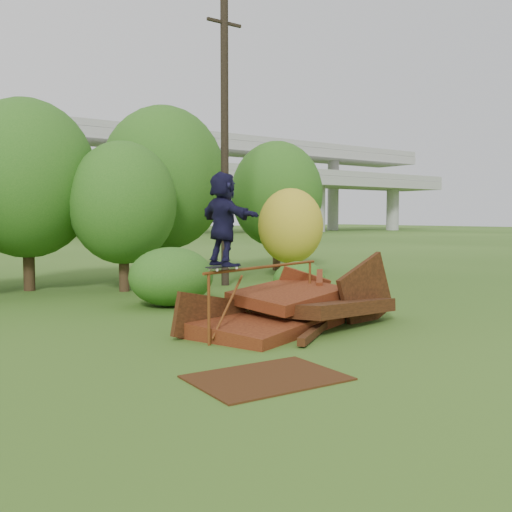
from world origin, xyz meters
TOP-DOWN VIEW (x-y plane):
  - ground at (0.00, 0.00)m, footprint 240.00×240.00m
  - scrap_pile at (-0.30, 1.28)m, footprint 5.83×3.40m
  - grind_rail at (-1.05, 1.32)m, footprint 3.78×1.12m
  - skateboard at (-2.37, 0.95)m, footprint 0.85×0.44m
  - skater at (-2.37, 0.95)m, footprint 0.59×1.74m
  - flat_plate at (-3.26, -1.65)m, footprint 2.38×1.77m
  - tree_1 at (-3.41, 11.43)m, footprint 4.62×4.62m
  - tree_2 at (-0.89, 9.37)m, footprint 3.54×3.54m
  - tree_3 at (1.90, 11.90)m, footprint 4.93×4.93m
  - tree_4 at (6.19, 9.21)m, footprint 2.64×2.64m
  - tree_5 at (7.93, 12.33)m, footprint 4.26×4.26m
  - shrub_left at (-1.08, 5.64)m, footprint 2.39×2.21m
  - shrub_right at (2.59, 4.43)m, footprint 1.65×1.51m
  - utility_pole at (2.76, 8.78)m, footprint 1.40×0.28m

SIDE VIEW (x-z plane):
  - ground at x=0.00m, z-range 0.00..0.00m
  - flat_plate at x=-3.26m, z-range 0.00..0.03m
  - scrap_pile at x=-0.30m, z-range -0.62..1.39m
  - shrub_right at x=2.59m, z-range 0.00..1.17m
  - shrub_left at x=-1.08m, z-range 0.00..1.66m
  - grind_rail at x=-1.05m, z-range 0.42..1.86m
  - skateboard at x=-2.37m, z-range 1.47..1.56m
  - tree_4 at x=6.19m, z-range 0.30..3.94m
  - skater at x=-2.37m, z-range 1.53..3.39m
  - tree_2 at x=-0.89m, z-range 0.45..5.45m
  - tree_5 at x=7.93m, z-range 0.54..6.51m
  - tree_1 at x=-3.41m, z-range 0.55..6.98m
  - tree_3 at x=1.90m, z-range 0.58..7.42m
  - utility_pole at x=2.76m, z-range 0.07..10.23m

